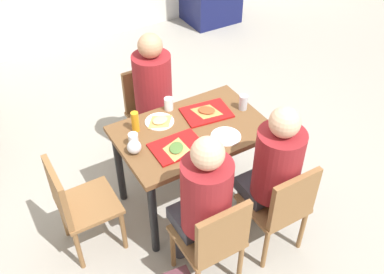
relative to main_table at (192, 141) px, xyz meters
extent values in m
cube|color=#9E998E|center=(0.00, 0.00, -0.65)|extent=(10.00, 10.00, 0.02)
cube|color=brown|center=(0.00, 0.00, 0.09)|extent=(1.11, 0.73, 0.04)
cylinder|color=black|center=(-0.50, -0.30, -0.29)|extent=(0.06, 0.06, 0.71)
cylinder|color=black|center=(0.50, -0.30, -0.29)|extent=(0.06, 0.06, 0.71)
cylinder|color=black|center=(-0.50, 0.30, -0.29)|extent=(0.06, 0.06, 0.71)
cylinder|color=black|center=(0.50, 0.30, -0.29)|extent=(0.06, 0.06, 0.71)
cube|color=olive|center=(-0.28, -0.66, -0.23)|extent=(0.40, 0.40, 0.03)
cube|color=olive|center=(-0.28, -0.84, -0.01)|extent=(0.38, 0.04, 0.40)
cylinder|color=olive|center=(-0.45, -0.49, -0.44)|extent=(0.04, 0.04, 0.40)
cylinder|color=olive|center=(-0.11, -0.49, -0.44)|extent=(0.04, 0.04, 0.40)
cylinder|color=olive|center=(-0.11, -0.83, -0.44)|extent=(0.04, 0.04, 0.40)
cube|color=olive|center=(0.28, -0.66, -0.23)|extent=(0.40, 0.40, 0.03)
cube|color=olive|center=(0.28, -0.84, -0.01)|extent=(0.38, 0.04, 0.40)
cylinder|color=olive|center=(0.11, -0.49, -0.44)|extent=(0.04, 0.04, 0.40)
cylinder|color=olive|center=(0.45, -0.49, -0.44)|extent=(0.04, 0.04, 0.40)
cylinder|color=olive|center=(0.11, -0.83, -0.44)|extent=(0.04, 0.04, 0.40)
cylinder|color=olive|center=(0.45, -0.83, -0.44)|extent=(0.04, 0.04, 0.40)
cube|color=olive|center=(0.00, 0.66, -0.23)|extent=(0.40, 0.40, 0.03)
cube|color=olive|center=(0.00, 0.84, -0.01)|extent=(0.38, 0.04, 0.40)
cylinder|color=olive|center=(0.17, 0.49, -0.44)|extent=(0.04, 0.04, 0.40)
cylinder|color=olive|center=(-0.17, 0.49, -0.44)|extent=(0.04, 0.04, 0.40)
cylinder|color=olive|center=(0.17, 0.83, -0.44)|extent=(0.04, 0.04, 0.40)
cylinder|color=olive|center=(-0.17, 0.83, -0.44)|extent=(0.04, 0.04, 0.40)
cube|color=olive|center=(-0.86, 0.00, -0.23)|extent=(0.40, 0.40, 0.03)
cube|color=olive|center=(-1.04, 0.00, -0.01)|extent=(0.04, 0.38, 0.40)
cylinder|color=olive|center=(-0.69, 0.17, -0.44)|extent=(0.04, 0.04, 0.40)
cylinder|color=olive|center=(-0.69, -0.17, -0.44)|extent=(0.04, 0.04, 0.40)
cylinder|color=olive|center=(-1.03, 0.17, -0.44)|extent=(0.04, 0.04, 0.40)
cylinder|color=olive|center=(-1.03, -0.17, -0.44)|extent=(0.04, 0.04, 0.40)
cylinder|color=#383842|center=(-0.36, -0.43, -0.43)|extent=(0.10, 0.10, 0.43)
cylinder|color=#383842|center=(-0.20, -0.43, -0.43)|extent=(0.10, 0.10, 0.43)
cube|color=#383842|center=(-0.28, -0.53, -0.16)|extent=(0.32, 0.28, 0.10)
cylinder|color=maroon|center=(-0.28, -0.64, 0.15)|extent=(0.32, 0.32, 0.52)
sphere|color=#DBAD89|center=(-0.28, -0.64, 0.50)|extent=(0.20, 0.20, 0.20)
cylinder|color=#383842|center=(0.20, -0.43, -0.43)|extent=(0.10, 0.10, 0.43)
cylinder|color=#383842|center=(0.36, -0.43, -0.43)|extent=(0.10, 0.10, 0.43)
cube|color=#383842|center=(0.28, -0.53, -0.16)|extent=(0.32, 0.28, 0.10)
cylinder|color=maroon|center=(0.28, -0.64, 0.15)|extent=(0.32, 0.32, 0.52)
sphere|color=#DBAD89|center=(0.28, -0.64, 0.50)|extent=(0.20, 0.20, 0.20)
cylinder|color=#383842|center=(0.08, 0.43, -0.43)|extent=(0.10, 0.10, 0.43)
cylinder|color=#383842|center=(-0.08, 0.43, -0.43)|extent=(0.10, 0.10, 0.43)
cube|color=#383842|center=(0.00, 0.53, -0.16)|extent=(0.32, 0.28, 0.10)
cylinder|color=maroon|center=(0.00, 0.64, 0.15)|extent=(0.32, 0.32, 0.52)
sphere|color=tan|center=(0.00, 0.64, 0.50)|extent=(0.20, 0.20, 0.20)
cube|color=#B21414|center=(-0.19, -0.13, 0.12)|extent=(0.36, 0.26, 0.02)
cube|color=#B21414|center=(0.19, 0.11, 0.12)|extent=(0.39, 0.30, 0.02)
cylinder|color=white|center=(-0.17, 0.20, 0.12)|extent=(0.22, 0.22, 0.01)
cylinder|color=white|center=(0.17, -0.20, 0.12)|extent=(0.22, 0.22, 0.01)
pyramid|color=tan|center=(-0.22, -0.15, 0.13)|extent=(0.22, 0.23, 0.01)
ellipsoid|color=#4C7233|center=(-0.22, -0.15, 0.14)|extent=(0.15, 0.16, 0.01)
pyramid|color=#C68C47|center=(0.20, 0.11, 0.13)|extent=(0.23, 0.23, 0.01)
ellipsoid|color=#B74723|center=(0.20, 0.11, 0.14)|extent=(0.16, 0.16, 0.01)
pyramid|color=tan|center=(-0.17, 0.19, 0.13)|extent=(0.20, 0.17, 0.01)
ellipsoid|color=#D8C67F|center=(-0.17, 0.19, 0.14)|extent=(0.14, 0.12, 0.01)
cylinder|color=white|center=(-0.03, 0.31, 0.16)|extent=(0.07, 0.07, 0.10)
cylinder|color=white|center=(0.03, -0.31, 0.16)|extent=(0.07, 0.07, 0.10)
cylinder|color=white|center=(-0.44, 0.05, 0.16)|extent=(0.07, 0.07, 0.10)
cylinder|color=#B7BCC6|center=(0.47, 0.02, 0.17)|extent=(0.07, 0.07, 0.12)
cylinder|color=orange|center=(-0.36, 0.20, 0.19)|extent=(0.06, 0.06, 0.16)
sphere|color=silver|center=(-0.47, -0.02, 0.16)|extent=(0.10, 0.10, 0.10)
camera|label=1|loc=(-1.27, -2.16, 2.14)|focal=40.85mm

